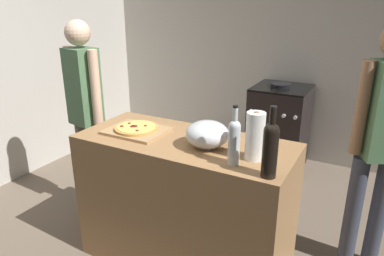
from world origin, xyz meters
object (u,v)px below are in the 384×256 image
(person_in_red, at_px, (379,139))
(wine_bottle_clear, at_px, (234,140))
(stove, at_px, (279,128))
(pizza, at_px, (136,128))
(mixing_bowl, at_px, (207,134))
(wine_bottle_amber, at_px, (270,147))
(person_in_stripes, at_px, (85,107))
(paper_towel_roll, at_px, (255,136))

(person_in_red, bearing_deg, wine_bottle_clear, -133.57)
(stove, bearing_deg, pizza, -105.13)
(mixing_bowl, height_order, wine_bottle_amber, wine_bottle_amber)
(wine_bottle_clear, relative_size, person_in_red, 0.20)
(person_in_stripes, bearing_deg, paper_towel_roll, -9.51)
(pizza, relative_size, person_in_stripes, 0.18)
(paper_towel_roll, bearing_deg, stove, 100.35)
(pizza, distance_m, wine_bottle_clear, 0.80)
(mixing_bowl, height_order, person_in_red, person_in_red)
(pizza, relative_size, stove, 0.31)
(wine_bottle_amber, relative_size, person_in_stripes, 0.23)
(wine_bottle_clear, height_order, person_in_red, person_in_red)
(stove, bearing_deg, wine_bottle_clear, -82.38)
(mixing_bowl, relative_size, person_in_stripes, 0.16)
(paper_towel_roll, xyz_separation_m, wine_bottle_amber, (0.14, -0.17, 0.02))
(mixing_bowl, xyz_separation_m, person_in_stripes, (-1.23, 0.23, -0.06))
(pizza, distance_m, stove, 2.00)
(wine_bottle_amber, height_order, person_in_stripes, person_in_stripes)
(paper_towel_roll, xyz_separation_m, wine_bottle_clear, (-0.08, -0.12, 0.01))
(mixing_bowl, relative_size, wine_bottle_clear, 0.80)
(paper_towel_roll, relative_size, person_in_red, 0.17)
(paper_towel_roll, xyz_separation_m, person_in_red, (0.62, 0.61, -0.12))
(wine_bottle_clear, distance_m, person_in_red, 1.02)
(person_in_stripes, bearing_deg, wine_bottle_clear, -14.46)
(paper_towel_roll, relative_size, wine_bottle_clear, 0.83)
(wine_bottle_amber, bearing_deg, pizza, 168.42)
(wine_bottle_amber, bearing_deg, stove, 103.18)
(stove, bearing_deg, mixing_bowl, -88.94)
(pizza, distance_m, wine_bottle_amber, 1.02)
(pizza, xyz_separation_m, stove, (0.51, 1.87, -0.50))
(wine_bottle_clear, bearing_deg, paper_towel_roll, 57.27)
(wine_bottle_amber, bearing_deg, person_in_stripes, 165.65)
(wine_bottle_amber, distance_m, stove, 2.22)
(pizza, relative_size, wine_bottle_clear, 0.88)
(mixing_bowl, height_order, paper_towel_roll, paper_towel_roll)
(mixing_bowl, distance_m, stove, 1.95)
(mixing_bowl, bearing_deg, wine_bottle_clear, -32.35)
(mixing_bowl, xyz_separation_m, paper_towel_roll, (0.31, -0.03, 0.06))
(pizza, xyz_separation_m, paper_towel_roll, (0.85, -0.03, 0.11))
(paper_towel_roll, distance_m, stove, 2.03)
(mixing_bowl, bearing_deg, pizza, 179.81)
(mixing_bowl, distance_m, wine_bottle_amber, 0.50)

